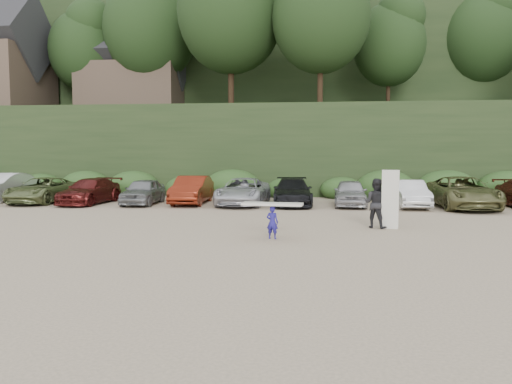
# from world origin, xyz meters

# --- Properties ---
(ground) EXTENTS (120.00, 120.00, 0.00)m
(ground) POSITION_xyz_m (0.00, 0.00, 0.00)
(ground) COLOR tan
(ground) RESTS_ON ground
(hillside_backdrop) EXTENTS (90.00, 41.50, 28.00)m
(hillside_backdrop) POSITION_xyz_m (-0.26, 35.93, 11.22)
(hillside_backdrop) COLOR black
(hillside_backdrop) RESTS_ON ground
(parked_cars) EXTENTS (39.61, 5.94, 1.65)m
(parked_cars) POSITION_xyz_m (0.50, 9.97, 0.74)
(parked_cars) COLOR #B7B6BC
(parked_cars) RESTS_ON ground
(child_surfer) EXTENTS (2.07, 0.75, 1.22)m
(child_surfer) POSITION_xyz_m (1.63, -0.29, 0.83)
(child_surfer) COLOR navy
(child_surfer) RESTS_ON ground
(adult_surfer) EXTENTS (1.40, 1.07, 2.24)m
(adult_surfer) POSITION_xyz_m (5.41, 2.51, 0.97)
(adult_surfer) COLOR black
(adult_surfer) RESTS_ON ground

